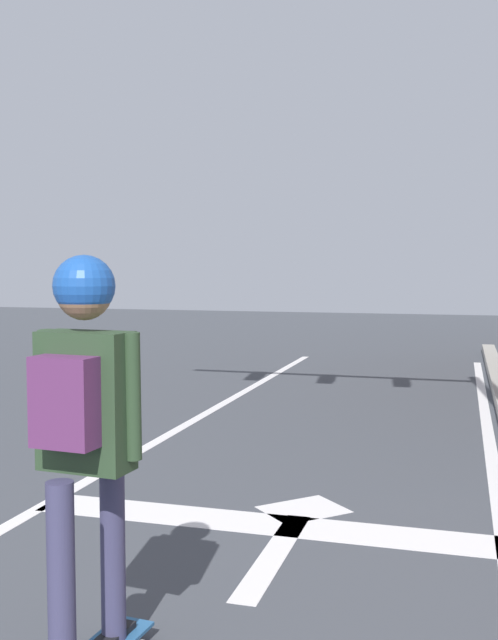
{
  "coord_description": "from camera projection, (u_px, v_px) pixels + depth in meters",
  "views": [
    {
      "loc": [
        2.67,
        2.09,
        1.73
      ],
      "look_at": [
        0.9,
        8.19,
        1.28
      ],
      "focal_mm": 41.26,
      "sensor_mm": 36.0,
      "label": 1
    }
  ],
  "objects": [
    {
      "name": "stop_bar",
      "position": [
        268.0,
        524.0,
        4.95
      ],
      "size": [
        3.33,
        0.4,
        0.01
      ],
      "primitive_type": "cube",
      "color": "silver",
      "rests_on": "ground"
    },
    {
      "name": "lane_arrow_stem",
      "position": [
        274.0,
        554.0,
        4.44
      ],
      "size": [
        0.16,
        1.4,
        0.01
      ],
      "primitive_type": "cube",
      "color": "silver",
      "rests_on": "ground"
    },
    {
      "name": "lane_arrow_head",
      "position": [
        304.0,
        509.0,
        5.25
      ],
      "size": [
        0.71,
        0.71,
        0.01
      ],
      "primitive_type": "cube",
      "rotation": [
        0.0,
        0.0,
        0.79
      ],
      "color": "silver",
      "rests_on": "ground"
    },
    {
      "name": "skater",
      "position": [
        84.0,
        406.0,
        3.0
      ],
      "size": [
        0.47,
        0.63,
        1.7
      ],
      "color": "#3D3C5D",
      "rests_on": "skateboard"
    }
  ]
}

